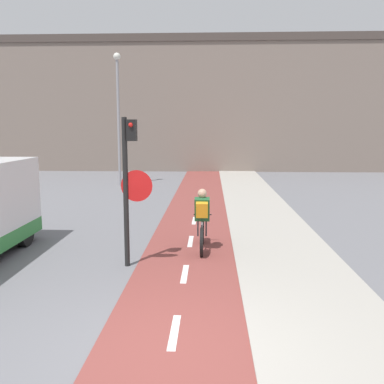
% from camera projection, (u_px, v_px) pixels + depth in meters
% --- Properties ---
extents(ground_plane, '(120.00, 120.00, 0.00)m').
position_uv_depth(ground_plane, '(171.00, 351.00, 5.75)').
color(ground_plane, slate).
extents(bike_lane, '(2.15, 60.00, 0.02)m').
position_uv_depth(bike_lane, '(171.00, 350.00, 5.75)').
color(bike_lane, brown).
rests_on(bike_lane, ground_plane).
extents(sidewalk_strip, '(2.40, 60.00, 0.05)m').
position_uv_depth(sidewalk_strip, '(343.00, 353.00, 5.65)').
color(sidewalk_strip, '#A8A399').
rests_on(sidewalk_strip, ground_plane).
extents(building_row_background, '(60.00, 5.20, 8.95)m').
position_uv_depth(building_row_background, '(204.00, 106.00, 30.54)').
color(building_row_background, slate).
rests_on(building_row_background, ground_plane).
extents(traffic_light_pole, '(0.67, 0.25, 3.19)m').
position_uv_depth(traffic_light_pole, '(129.00, 176.00, 8.98)').
color(traffic_light_pole, black).
rests_on(traffic_light_pole, ground_plane).
extents(street_lamp_far, '(0.36, 0.36, 6.60)m').
position_uv_depth(street_lamp_far, '(118.00, 105.00, 21.40)').
color(street_lamp_far, gray).
rests_on(street_lamp_far, ground_plane).
extents(cyclist_near, '(0.46, 1.79, 1.51)m').
position_uv_depth(cyclist_near, '(202.00, 221.00, 10.34)').
color(cyclist_near, black).
rests_on(cyclist_near, ground_plane).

